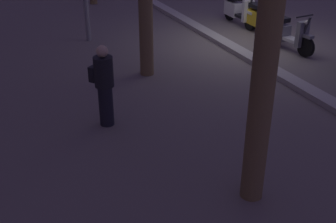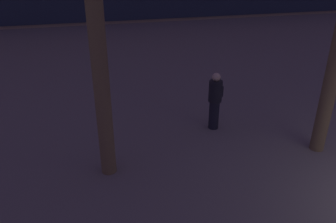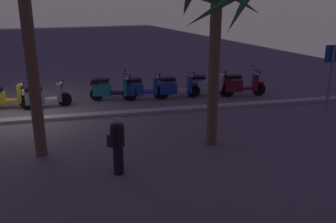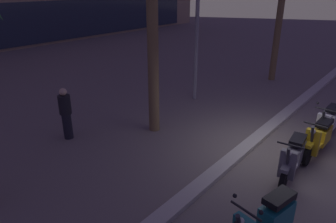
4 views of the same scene
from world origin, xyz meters
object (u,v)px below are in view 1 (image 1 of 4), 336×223
scooter_white_lead_nearest (238,10)px  pedestrian_window_shopping (104,84)px  scooter_yellow_mid_front (261,19)px  scooter_grey_mid_centre (285,32)px

scooter_white_lead_nearest → pedestrian_window_shopping: 7.52m
scooter_white_lead_nearest → pedestrian_window_shopping: (-4.83, 5.75, 0.34)m
scooter_yellow_mid_front → scooter_white_lead_nearest: (1.21, 0.07, 0.01)m
scooter_white_lead_nearest → pedestrian_window_shopping: bearing=130.1°
scooter_white_lead_nearest → pedestrian_window_shopping: size_ratio=1.19×
scooter_yellow_mid_front → pedestrian_window_shopping: bearing=121.9°
scooter_white_lead_nearest → pedestrian_window_shopping: pedestrian_window_shopping is taller
scooter_grey_mid_centre → pedestrian_window_shopping: size_ratio=1.19×
scooter_white_lead_nearest → scooter_grey_mid_centre: bearing=177.3°
scooter_grey_mid_centre → scooter_yellow_mid_front: same height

